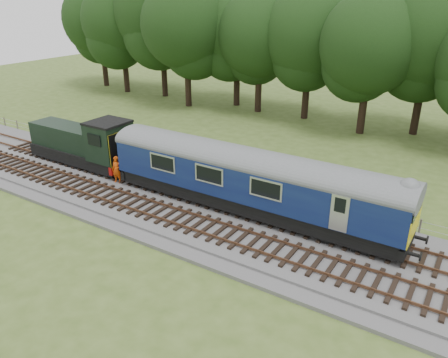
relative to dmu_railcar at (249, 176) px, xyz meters
The scene contains 9 objects.
ground 5.83m from the dmu_railcar, 164.44° to the right, with size 120.00×120.00×0.00m, color #435A21.
ballast 5.76m from the dmu_railcar, 164.44° to the right, with size 70.00×7.00×0.35m, color #4C4C4F.
track_north 5.48m from the dmu_railcar, behind, with size 67.20×2.40×0.21m.
track_south 6.25m from the dmu_railcar, 149.17° to the right, with size 67.20×2.40×0.21m.
fence 6.46m from the dmu_railcar, 148.34° to the left, with size 64.00×0.12×1.00m, color #6B6054, non-canonical shape.
tree_line 21.36m from the dmu_railcar, 103.71° to the left, with size 70.00×8.00×18.00m, color black, non-canonical shape.
dmu_railcar is the anchor object (origin of this frame).
shunter_loco 13.94m from the dmu_railcar, behind, with size 8.91×2.60×3.38m.
worker 9.69m from the dmu_railcar, behind, with size 0.68×0.44×1.86m, color #F1520C.
Camera 1 is at (16.13, -18.70, 12.38)m, focal length 35.00 mm.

